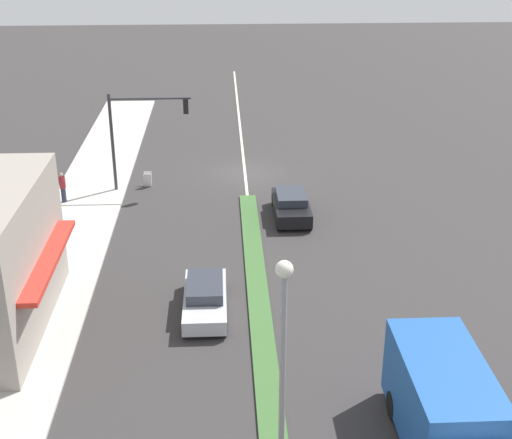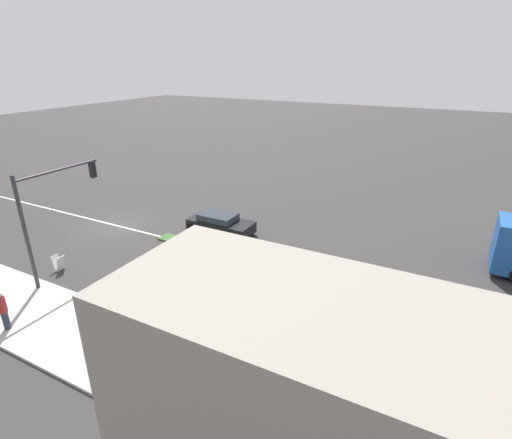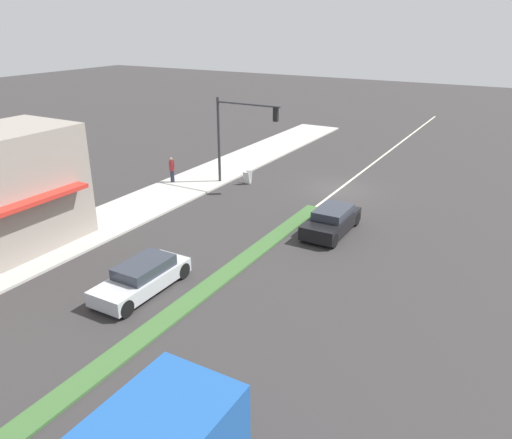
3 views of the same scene
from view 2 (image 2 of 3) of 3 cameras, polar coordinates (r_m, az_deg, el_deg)
name	(u,v)px [view 2 (image 2 of 3)]	position (r m, az deg, el deg)	size (l,w,h in m)	color
ground_plane	(393,295)	(20.31, 18.99, -10.11)	(160.00, 160.00, 0.00)	#333030
lane_marking_center	(116,225)	(28.31, -19.41, -0.79)	(0.16, 60.00, 0.01)	beige
building_corner_store	(294,397)	(10.46, 5.40, -23.92)	(5.11, 8.59, 5.60)	gray
traffic_signal_main	(49,205)	(21.47, -27.44, 1.87)	(4.59, 0.34, 5.60)	#333338
pedestrian	(3,310)	(19.34, -32.43, -10.86)	(0.34, 0.34, 1.69)	#282D42
warning_aframe_sign	(59,263)	(23.47, -26.35, -5.58)	(0.45, 0.53, 0.84)	silver
suv_black	(220,224)	(25.36, -5.11, -0.64)	(1.82, 4.17, 1.30)	black
sedan_silver	(347,298)	(18.36, 12.93, -10.82)	(1.73, 4.38, 1.25)	#B7BABF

